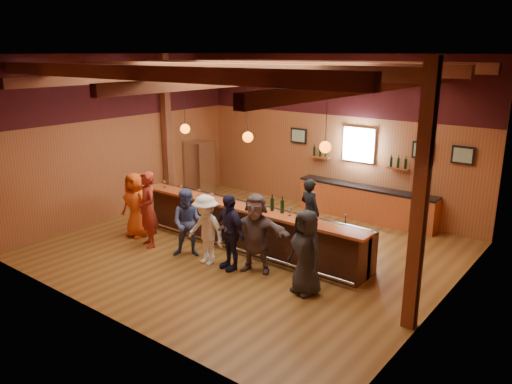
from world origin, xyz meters
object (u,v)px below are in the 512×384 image
(back_bar_cabinet, at_px, (365,203))
(stainless_fridge, at_px, (200,169))
(customer_orange, at_px, (135,205))
(customer_brown, at_px, (256,233))
(bartender, at_px, (310,212))
(bar_counter, at_px, (253,227))
(customer_navy, at_px, (229,232))
(customer_redvest, at_px, (148,209))
(customer_white, at_px, (206,230))
(bottle_a, at_px, (272,204))
(customer_denim, at_px, (188,223))
(ice_bucket, at_px, (254,203))
(customer_dark, at_px, (306,252))

(back_bar_cabinet, xyz_separation_m, stainless_fridge, (-5.30, -1.12, 0.42))
(customer_orange, height_order, customer_brown, customer_brown)
(customer_orange, relative_size, bartender, 1.01)
(back_bar_cabinet, xyz_separation_m, bartender, (-0.25, -2.52, 0.34))
(bar_counter, bearing_deg, customer_navy, -74.33)
(back_bar_cabinet, height_order, customer_orange, customer_orange)
(customer_redvest, relative_size, customer_white, 1.16)
(customer_brown, relative_size, bottle_a, 4.56)
(customer_orange, height_order, customer_white, customer_orange)
(customer_redvest, distance_m, bottle_a, 3.04)
(back_bar_cabinet, relative_size, customer_denim, 2.51)
(stainless_fridge, xyz_separation_m, customer_redvest, (2.07, -3.90, 0.02))
(back_bar_cabinet, height_order, customer_navy, customer_navy)
(bar_counter, relative_size, back_bar_cabinet, 1.57)
(customer_orange, distance_m, bottle_a, 3.68)
(bar_counter, relative_size, customer_denim, 3.96)
(stainless_fridge, relative_size, customer_brown, 1.04)
(bar_counter, xyz_separation_m, ice_bucket, (0.26, -0.26, 0.72))
(customer_dark, relative_size, bottle_a, 4.47)
(customer_dark, bearing_deg, bartender, 137.05)
(customer_dark, bearing_deg, bar_counter, 168.47)
(customer_white, xyz_separation_m, customer_dark, (2.48, 0.15, 0.05))
(customer_redvest, height_order, customer_dark, customer_redvest)
(back_bar_cabinet, bearing_deg, customer_brown, -93.89)
(back_bar_cabinet, relative_size, customer_brown, 2.32)
(customer_denim, bearing_deg, customer_redvest, 152.44)
(bartender, bearing_deg, bar_counter, 64.31)
(ice_bucket, bearing_deg, bar_counter, 134.79)
(customer_orange, relative_size, customer_dark, 0.98)
(customer_redvest, xyz_separation_m, customer_white, (1.82, 0.08, -0.13))
(customer_denim, distance_m, customer_white, 0.62)
(back_bar_cabinet, bearing_deg, customer_navy, -99.82)
(customer_redvest, height_order, customer_brown, customer_redvest)
(stainless_fridge, xyz_separation_m, bartender, (5.05, -1.40, -0.08))
(stainless_fridge, xyz_separation_m, ice_bucket, (4.38, -2.71, 0.34))
(customer_orange, relative_size, bottle_a, 4.38)
(customer_redvest, xyz_separation_m, customer_denim, (1.20, 0.16, -0.13))
(back_bar_cabinet, xyz_separation_m, customer_orange, (-4.00, -4.77, 0.35))
(bar_counter, xyz_separation_m, back_bar_cabinet, (1.18, 3.57, -0.05))
(customer_brown, bearing_deg, back_bar_cabinet, 66.11)
(bar_counter, xyz_separation_m, bottle_a, (0.69, -0.17, 0.74))
(bar_counter, bearing_deg, bartender, 48.57)
(bar_counter, bearing_deg, back_bar_cabinet, 71.66)
(back_bar_cabinet, relative_size, ice_bucket, 15.43)
(bar_counter, relative_size, customer_navy, 3.76)
(customer_brown, bearing_deg, customer_denim, 169.57)
(customer_white, relative_size, bottle_a, 4.19)
(customer_redvest, bearing_deg, customer_navy, 26.17)
(customer_denim, bearing_deg, customer_dark, -33.47)
(bartender, xyz_separation_m, ice_bucket, (-0.67, -1.32, 0.42))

